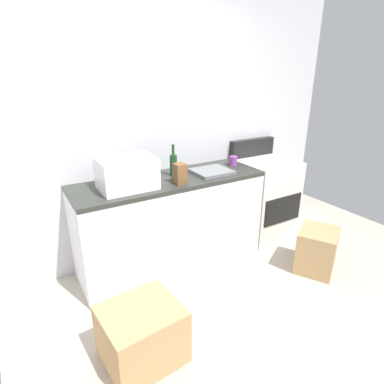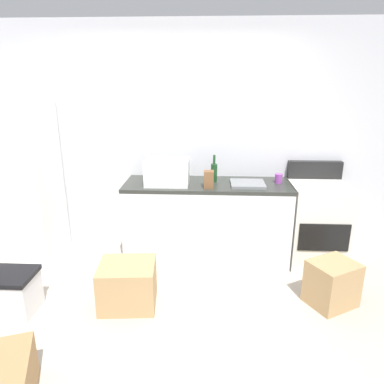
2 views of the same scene
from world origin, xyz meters
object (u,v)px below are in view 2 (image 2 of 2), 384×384
Objects in this scene: cardboard_box_medium at (128,285)px; wine_bottle at (214,172)px; storage_bin at (9,293)px; coffee_mug at (279,179)px; stove_oven at (316,222)px; refrigerator at (22,184)px; knife_block at (209,179)px; microwave at (167,172)px; cardboard_box_large at (332,283)px.

wine_bottle is at bearing 52.11° from cardboard_box_medium.
storage_bin is at bearing -147.03° from wine_bottle.
storage_bin is at bearing -155.30° from coffee_mug.
stove_oven is 3.67× the size of wine_bottle.
coffee_mug reaches higher than cardboard_box_medium.
refrigerator reaches higher than coffee_mug.
storage_bin is at bearing -170.79° from cardboard_box_medium.
knife_block reaches higher than coffee_mug.
storage_bin is at bearing -151.76° from knife_block.
storage_bin is (0.33, -1.05, -0.68)m from refrigerator.
storage_bin is (-2.94, -1.11, -0.27)m from stove_oven.
coffee_mug is at bearing 4.97° from microwave.
coffee_mug is 0.22× the size of storage_bin.
knife_block reaches higher than storage_bin.
stove_oven is 1.74m from microwave.
coffee_mug is 1.21m from cardboard_box_large.
cardboard_box_large is at bearing -66.82° from coffee_mug.
microwave is 0.92× the size of cardboard_box_medium.
cardboard_box_large is 0.84× the size of cardboard_box_medium.
microwave reaches higher than storage_bin.
wine_bottle reaches higher than cardboard_box_large.
microwave is 0.52m from wine_bottle.
wine_bottle is 0.24m from knife_block.
coffee_mug is (1.20, 0.10, -0.09)m from microwave.
microwave is at bearing -177.77° from stove_oven.
refrigerator is 3.49× the size of cardboard_box_medium.
wine_bottle is 1.67× the size of knife_block.
cardboard_box_large is 2.89m from storage_bin.
coffee_mug is 0.20× the size of cardboard_box_medium.
knife_block is 1.53m from cardboard_box_large.
stove_oven is at bearing 85.68° from cardboard_box_large.
knife_block is 0.39× the size of storage_bin.
knife_block is at bearing -164.17° from coffee_mug.
stove_oven reaches higher than storage_bin.
microwave is 1.53× the size of wine_bottle.
cardboard_box_medium is at bearing -127.89° from wine_bottle.
cardboard_box_large reaches higher than cardboard_box_medium.
coffee_mug is (-0.44, 0.04, 0.48)m from stove_oven.
knife_block is (-0.76, -0.22, 0.04)m from coffee_mug.
coffee_mug is at bearing 1.94° from refrigerator.
wine_bottle is (2.13, 0.11, 0.14)m from refrigerator.
refrigerator is at bearing -177.02° from wine_bottle.
wine_bottle is 0.65× the size of storage_bin.
cardboard_box_medium is at bearing 9.21° from storage_bin.
cardboard_box_large is at bearing -94.32° from stove_oven.
cardboard_box_medium is (1.35, -0.89, -0.67)m from refrigerator.
storage_bin is at bearing -141.07° from microwave.
cardboard_box_medium is 1.03m from storage_bin.
refrigerator is 3.78× the size of storage_bin.
refrigerator is 1.29m from storage_bin.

